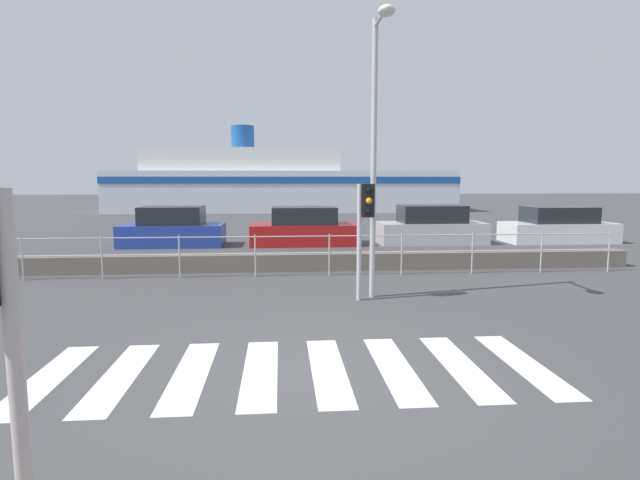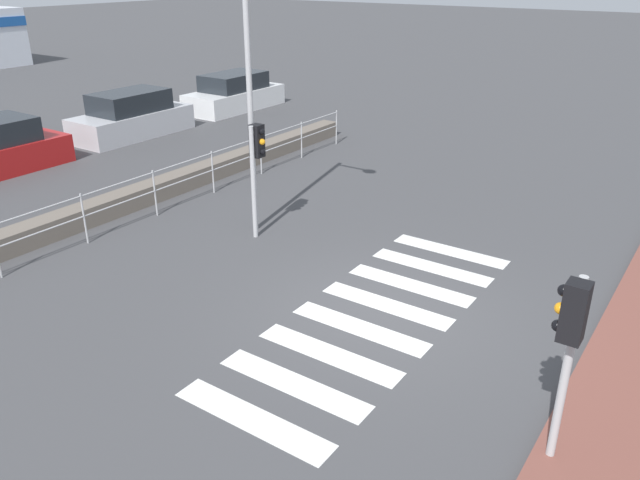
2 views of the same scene
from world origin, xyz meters
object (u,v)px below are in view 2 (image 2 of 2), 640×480
Objects in this scene: parked_car_white at (234,94)px; traffic_light_near at (570,335)px; parked_car_silver at (132,117)px; traffic_light_far at (256,156)px; streetlamp at (259,64)px.

traffic_light_near is at bearing -128.39° from parked_car_white.
parked_car_white is at bearing 0.00° from parked_car_silver.
parked_car_silver is at bearing 64.83° from traffic_light_near.
parked_car_silver is (4.22, 9.10, -1.14)m from traffic_light_far.
traffic_light_near is 18.00m from parked_car_silver.
traffic_light_near reaches higher than traffic_light_far.
parked_car_silver is (7.64, 16.25, -1.18)m from traffic_light_near.
parked_car_silver is 0.97× the size of parked_car_white.
traffic_light_far is 1.84m from streetlamp.
parked_car_white is at bearing 44.46° from streetlamp.
parked_car_white is (9.24, 9.07, -3.00)m from streetlamp.
traffic_light_near is at bearing -115.50° from traffic_light_far.
traffic_light_near is 0.60× the size of parked_car_silver.
traffic_light_far is at bearing -173.16° from streetlamp.
traffic_light_far is at bearing 64.50° from traffic_light_near.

